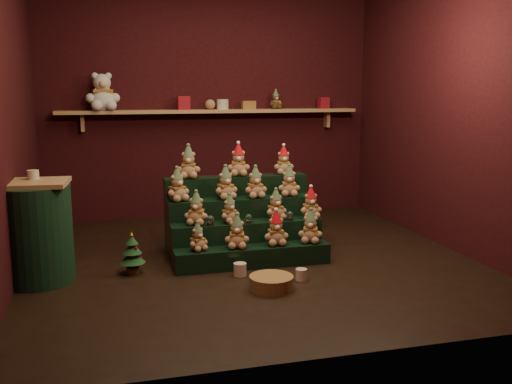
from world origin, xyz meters
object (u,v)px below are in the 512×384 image
object	(u,v)px
snow_globe_a	(211,220)
mug_left	(240,269)
white_bear	(102,87)
snow_globe_b	(249,218)
mug_right	(301,275)
side_table	(36,232)
wicker_basket	(271,283)
mini_christmas_tree	(132,253)
brown_bear	(276,100)
snow_globe_c	(290,216)
riser_tier_front	(253,257)

from	to	relation	value
snow_globe_a	mug_left	xyz separation A→B (m)	(0.18, -0.39, -0.35)
snow_globe_a	white_bear	bearing A→B (deg)	115.44
snow_globe_b	mug_right	world-z (taller)	snow_globe_b
snow_globe_b	side_table	world-z (taller)	side_table
white_bear	wicker_basket	bearing A→B (deg)	-71.24
mini_christmas_tree	brown_bear	distance (m)	2.98
mini_christmas_tree	mug_right	distance (m)	1.45
snow_globe_c	brown_bear	world-z (taller)	brown_bear
mini_christmas_tree	mug_right	xyz separation A→B (m)	(1.34, -0.53, -0.13)
white_bear	mini_christmas_tree	bearing A→B (deg)	-90.72
snow_globe_b	brown_bear	world-z (taller)	brown_bear
side_table	brown_bear	bearing A→B (deg)	41.73
mini_christmas_tree	white_bear	size ratio (longest dim) A/B	0.70
riser_tier_front	mug_left	distance (m)	0.29
wicker_basket	riser_tier_front	bearing A→B (deg)	89.23
riser_tier_front	mug_left	world-z (taller)	riser_tier_front
side_table	brown_bear	size ratio (longest dim) A/B	3.65
wicker_basket	snow_globe_b	bearing A→B (deg)	89.16
side_table	riser_tier_front	bearing A→B (deg)	3.03
mini_christmas_tree	mug_left	size ratio (longest dim) A/B	3.38
riser_tier_front	mini_christmas_tree	world-z (taller)	mini_christmas_tree
side_table	white_bear	world-z (taller)	white_bear
mug_left	snow_globe_b	bearing A→B (deg)	65.82
snow_globe_c	mug_left	size ratio (longest dim) A/B	0.79
riser_tier_front	snow_globe_b	bearing A→B (deg)	88.90
snow_globe_a	mini_christmas_tree	world-z (taller)	snow_globe_a
snow_globe_b	mini_christmas_tree	bearing A→B (deg)	-174.82
snow_globe_c	mug_right	xyz separation A→B (m)	(-0.10, -0.63, -0.36)
wicker_basket	side_table	bearing A→B (deg)	159.31
mug_right	brown_bear	bearing A→B (deg)	78.14
snow_globe_b	wicker_basket	size ratio (longest dim) A/B	0.24
mug_left	brown_bear	xyz separation A→B (m)	(0.99, 2.25, 1.38)
snow_globe_c	side_table	size ratio (longest dim) A/B	0.10
mug_right	white_bear	size ratio (longest dim) A/B	0.18
brown_bear	snow_globe_c	bearing A→B (deg)	-109.11
snow_globe_c	mini_christmas_tree	world-z (taller)	snow_globe_c
mini_christmas_tree	brown_bear	size ratio (longest dim) A/B	1.61
riser_tier_front	snow_globe_b	xyz separation A→B (m)	(0.00, 0.16, 0.31)
snow_globe_a	mug_left	world-z (taller)	snow_globe_a
white_bear	snow_globe_c	bearing A→B (deg)	-54.94
snow_globe_b	white_bear	world-z (taller)	white_bear
mug_left	mug_right	size ratio (longest dim) A/B	1.15
riser_tier_front	snow_globe_c	bearing A→B (deg)	22.01
snow_globe_c	side_table	xyz separation A→B (m)	(-2.20, -0.10, 0.01)
snow_globe_b	white_bear	bearing A→B (deg)	123.60
snow_globe_b	side_table	xyz separation A→B (m)	(-1.81, -0.10, 0.01)
snow_globe_a	mug_left	size ratio (longest dim) A/B	0.83
riser_tier_front	mug_right	xyz separation A→B (m)	(0.29, -0.47, -0.04)
mug_right	wicker_basket	size ratio (longest dim) A/B	0.27
snow_globe_c	wicker_basket	distance (m)	0.94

